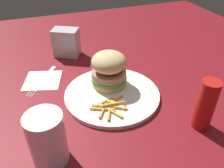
# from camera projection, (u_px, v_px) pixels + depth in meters

# --- Properties ---
(ground_plane) EXTENTS (1.60, 1.60, 0.00)m
(ground_plane) POSITION_uv_depth(u_px,v_px,m) (111.00, 101.00, 0.64)
(ground_plane) COLOR maroon
(plate) EXTENTS (0.27, 0.27, 0.01)m
(plate) POSITION_uv_depth(u_px,v_px,m) (112.00, 94.00, 0.66)
(plate) COLOR silver
(plate) RESTS_ON ground_plane
(sandwich) EXTENTS (0.10, 0.10, 0.11)m
(sandwich) POSITION_uv_depth(u_px,v_px,m) (109.00, 69.00, 0.66)
(sandwich) COLOR tan
(sandwich) RESTS_ON plate
(fries_pile) EXTENTS (0.09, 0.10, 0.01)m
(fries_pile) POSITION_uv_depth(u_px,v_px,m) (110.00, 107.00, 0.60)
(fries_pile) COLOR gold
(fries_pile) RESTS_ON plate
(napkin) EXTENTS (0.14, 0.14, 0.00)m
(napkin) POSITION_uv_depth(u_px,v_px,m) (43.00, 80.00, 0.73)
(napkin) COLOR white
(napkin) RESTS_ON ground_plane
(fork) EXTENTS (0.15, 0.11, 0.00)m
(fork) POSITION_uv_depth(u_px,v_px,m) (42.00, 80.00, 0.72)
(fork) COLOR silver
(fork) RESTS_ON napkin
(drink_glass) EXTENTS (0.07, 0.07, 0.12)m
(drink_glass) POSITION_uv_depth(u_px,v_px,m) (48.00, 142.00, 0.46)
(drink_glass) COLOR silver
(drink_glass) RESTS_ON ground_plane
(napkin_dispenser) EXTENTS (0.10, 0.11, 0.10)m
(napkin_dispenser) POSITION_uv_depth(u_px,v_px,m) (66.00, 42.00, 0.84)
(napkin_dispenser) COLOR #B7BABF
(napkin_dispenser) RESTS_ON ground_plane
(ketchup_bottle) EXTENTS (0.04, 0.04, 0.13)m
(ketchup_bottle) POSITION_uv_depth(u_px,v_px,m) (205.00, 105.00, 0.53)
(ketchup_bottle) COLOR #B21914
(ketchup_bottle) RESTS_ON ground_plane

